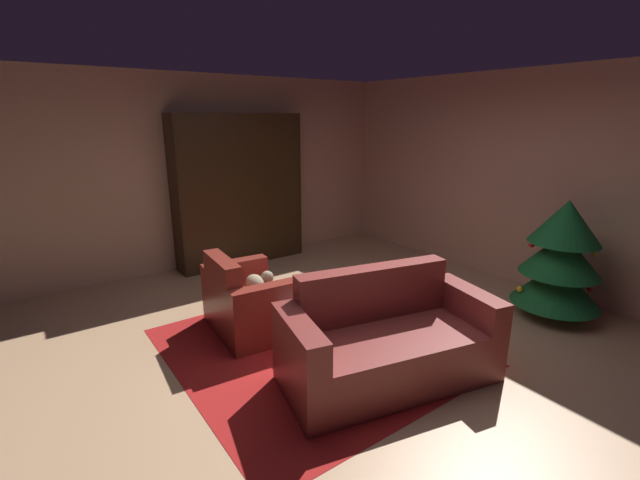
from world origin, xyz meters
name	(u,v)px	position (x,y,z in m)	size (l,w,h in m)	color
ground_plane	(346,347)	(0.00, 0.00, 0.00)	(7.52, 7.52, 0.00)	tan
wall_back	(530,181)	(0.00, 2.93, 1.35)	(6.38, 0.06, 2.70)	tan
wall_left	(210,172)	(-3.16, 0.00, 1.35)	(0.06, 5.93, 2.70)	tan
area_rug	(313,347)	(-0.18, -0.27, 0.00)	(2.58, 2.46, 0.01)	maroon
bookshelf_unit	(247,189)	(-2.89, 0.44, 1.10)	(0.40, 1.90, 2.17)	black
armchair_red	(248,303)	(-0.87, -0.59, 0.29)	(1.04, 0.79, 0.82)	maroon
couch_red	(387,344)	(0.58, -0.04, 0.31)	(1.17, 1.90, 0.90)	maroon
coffee_table	(319,307)	(-0.26, -0.14, 0.36)	(0.63, 0.63, 0.40)	black
book_stack_on_table	(317,301)	(-0.23, -0.18, 0.44)	(0.22, 0.15, 0.08)	#315095
bottle_on_table	(303,291)	(-0.41, -0.22, 0.49)	(0.07, 0.07, 0.22)	#1F511E
decorated_tree	(561,258)	(0.81, 2.27, 0.67)	(0.90, 0.90, 1.30)	brown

